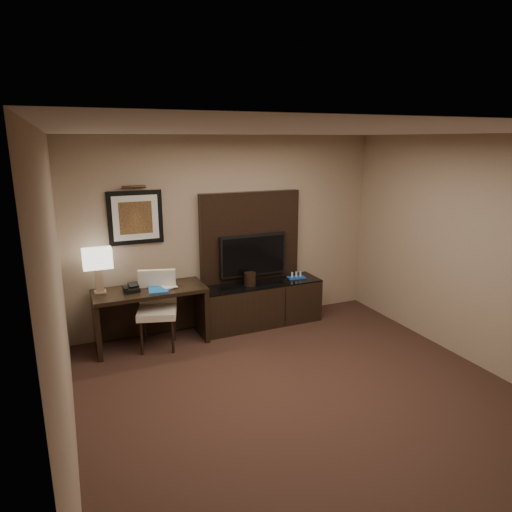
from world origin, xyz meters
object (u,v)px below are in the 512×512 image
desk (151,317)px  ice_bucket (250,279)px  credenza (259,304)px  desk_chair (157,311)px  minibar_tray (296,275)px  table_lamp (99,273)px  desk_phone (132,288)px  tv (253,255)px

desk → ice_bucket: size_ratio=7.73×
credenza → ice_bucket: ice_bucket is taller
desk → desk_chair: size_ratio=1.42×
ice_bucket → minibar_tray: bearing=3.2°
table_lamp → ice_bucket: table_lamp is taller
credenza → ice_bucket: size_ratio=9.94×
minibar_tray → desk_phone: bearing=-178.1°
minibar_tray → desk: bearing=-178.6°
credenza → table_lamp: bearing=177.7°
tv → desk_phone: tv is taller
credenza → desk_phone: desk_phone is taller
tv → ice_bucket: (-0.12, -0.18, -0.30)m
credenza → minibar_tray: (0.61, 0.00, 0.36)m
desk_phone → ice_bucket: desk_phone is taller
tv → desk: bearing=-172.9°
minibar_tray → tv: bearing=168.1°
tv → minibar_tray: bearing=-11.9°
credenza → ice_bucket: bearing=-166.8°
credenza → desk_phone: bearing=-178.3°
ice_bucket → credenza: bearing=13.9°
credenza → ice_bucket: 0.44m
desk_phone → ice_bucket: (1.64, 0.04, -0.08)m
tv → desk_chair: tv is taller
desk → credenza: desk is taller
desk_chair → desk_phone: size_ratio=5.57×
desk → credenza: 1.57m
tv → table_lamp: bearing=-177.9°
table_lamp → ice_bucket: size_ratio=2.83×
desk → minibar_tray: desk is taller
ice_bucket → minibar_tray: size_ratio=0.71×
credenza → minibar_tray: minibar_tray is taller
desk_chair → table_lamp: bearing=174.4°
table_lamp → tv: bearing=2.1°
table_lamp → minibar_tray: table_lamp is taller
desk_chair → minibar_tray: size_ratio=3.86×
table_lamp → credenza: bearing=-1.6°
ice_bucket → table_lamp: bearing=177.2°
desk_chair → table_lamp: (-0.65, 0.25, 0.52)m
credenza → desk_chair: (-1.51, -0.19, 0.19)m
tv → desk_chair: bearing=-167.3°
credenza → minibar_tray: size_ratio=7.05×
tv → desk_chair: 1.60m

